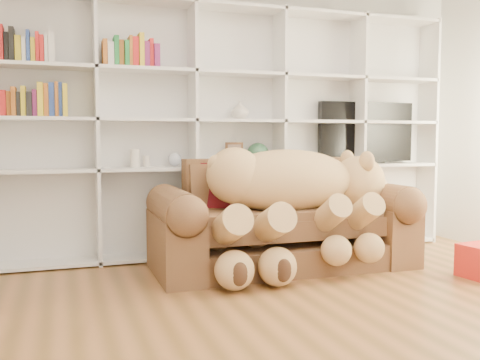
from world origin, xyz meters
name	(u,v)px	position (x,y,z in m)	size (l,w,h in m)	color
floor	(363,334)	(0.00, 0.00, 0.00)	(5.00, 5.00, 0.00)	brown
wall_back	(231,116)	(0.00, 2.50, 1.35)	(5.00, 0.02, 2.70)	silver
bookshelf	(212,120)	(-0.24, 2.36, 1.31)	(4.43, 0.35, 2.40)	white
sofa	(282,226)	(0.20, 1.67, 0.36)	(2.25, 0.97, 0.95)	brown
teddy_bear	(292,193)	(0.21, 1.48, 0.67)	(1.81, 0.96, 1.05)	tan
throw_pillow	(225,188)	(-0.27, 1.82, 0.69)	(0.43, 0.14, 0.43)	maroon
tv	(366,133)	(1.46, 2.35, 1.18)	(1.10, 0.18, 0.65)	black
picture_frame	(234,153)	(-0.03, 2.30, 0.98)	(0.17, 0.03, 0.22)	brown
green_vase	(258,154)	(0.21, 2.30, 0.98)	(0.22, 0.22, 0.22)	#2A5238
figurine_tall	(135,158)	(-0.99, 2.30, 0.95)	(0.08, 0.08, 0.17)	beige
figurine_short	(147,161)	(-0.88, 2.30, 0.92)	(0.06, 0.06, 0.11)	beige
snow_globe	(175,159)	(-0.62, 2.30, 0.93)	(0.13, 0.13, 0.13)	silver
shelf_vase	(240,110)	(0.03, 2.30, 1.40)	(0.17, 0.17, 0.18)	beige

